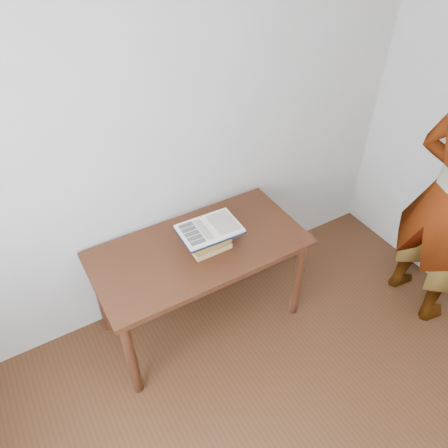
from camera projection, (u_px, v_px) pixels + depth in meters
room_shell at (404, 311)px, 1.19m from camera, size 3.54×3.54×2.62m
desk at (200, 258)px, 2.77m from camera, size 1.34×0.67×0.72m
book_stack at (209, 240)px, 2.66m from camera, size 0.26×0.18×0.13m
open_book at (210, 229)px, 2.62m from camera, size 0.38×0.27×0.03m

